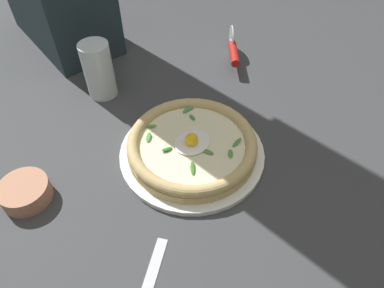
{
  "coord_description": "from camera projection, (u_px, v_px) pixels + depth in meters",
  "views": [
    {
      "loc": [
        -0.37,
        -0.28,
        0.54
      ],
      "look_at": [
        -0.01,
        0.02,
        0.03
      ],
      "focal_mm": 32.46,
      "sensor_mm": 36.0,
      "label": 1
    }
  ],
  "objects": [
    {
      "name": "pizza_cutter",
      "position": [
        233.0,
        49.0,
        0.91
      ],
      "size": [
        0.12,
        0.11,
        0.08
      ],
      "color": "silver",
      "rests_on": "ground"
    },
    {
      "name": "side_bowl",
      "position": [
        25.0,
        192.0,
        0.63
      ],
      "size": [
        0.09,
        0.09,
        0.04
      ],
      "primitive_type": "cylinder",
      "color": "tan",
      "rests_on": "ground"
    },
    {
      "name": "pizza",
      "position": [
        192.0,
        145.0,
        0.69
      ],
      "size": [
        0.26,
        0.26,
        0.05
      ],
      "color": "tan",
      "rests_on": "pizza_plate"
    },
    {
      "name": "pizza_plate",
      "position": [
        192.0,
        153.0,
        0.71
      ],
      "size": [
        0.3,
        0.3,
        0.01
      ],
      "primitive_type": "cylinder",
      "color": "white",
      "rests_on": "ground"
    },
    {
      "name": "drinking_glass",
      "position": [
        99.0,
        74.0,
        0.81
      ],
      "size": [
        0.07,
        0.07,
        0.13
      ],
      "color": "silver",
      "rests_on": "ground"
    },
    {
      "name": "ground_plane",
      "position": [
        205.0,
        161.0,
        0.73
      ],
      "size": [
        2.4,
        2.4,
        0.03
      ],
      "primitive_type": "cube",
      "color": "#383B3D",
      "rests_on": "ground"
    }
  ]
}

